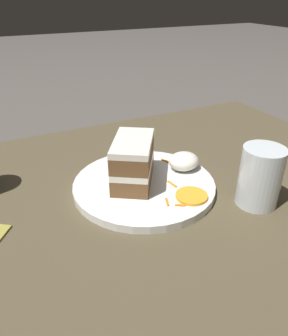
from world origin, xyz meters
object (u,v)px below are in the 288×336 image
Objects in this scene: plate at (144,185)px; cream_dollop at (184,161)px; drinking_glass at (259,180)px; cake_slice at (133,161)px; orange_garnish at (192,196)px.

plate is 4.32× the size of cream_dollop.
drinking_glass reaches higher than plate.
cake_slice is 0.12m from cream_dollop.
orange_garnish is at bearing 65.52° from cream_dollop.
drinking_glass is (-0.07, 0.15, 0.02)m from cream_dollop.
orange_garnish is at bearing 121.63° from plate.
drinking_glass is (-0.17, 0.14, 0.04)m from plate.
cake_slice is 2.19× the size of cream_dollop.
orange_garnish is (-0.07, 0.10, -0.04)m from cake_slice.
cake_slice is 0.13m from orange_garnish.
orange_garnish is 0.13m from drinking_glass.
drinking_glass reaches higher than cake_slice.
cream_dollop is 1.10× the size of orange_garnish.
cream_dollop is 0.11m from orange_garnish.
orange_garnish is (-0.06, 0.09, 0.01)m from plate.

